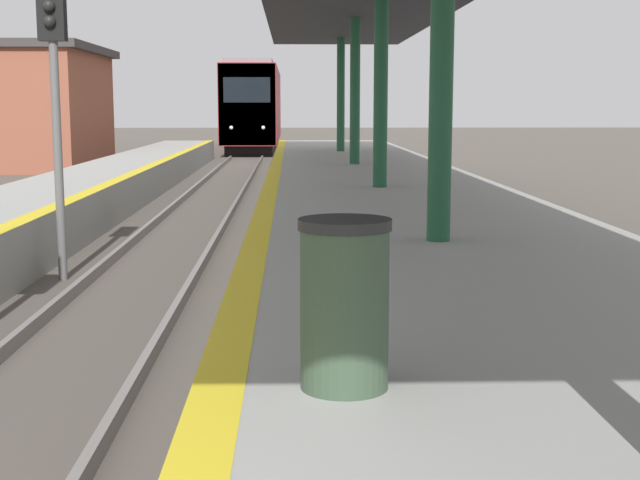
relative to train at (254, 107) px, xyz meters
name	(u,v)px	position (x,y,z in m)	size (l,w,h in m)	color
train	(254,107)	(0.00, 0.00, 0.00)	(2.71, 16.96, 4.65)	black
signal_mid	(54,67)	(-1.15, -37.94, 0.57)	(0.36, 0.31, 4.18)	#595959
trash_bin	(345,304)	(2.36, -45.51, -1.03)	(0.51, 0.51, 0.95)	#384C38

